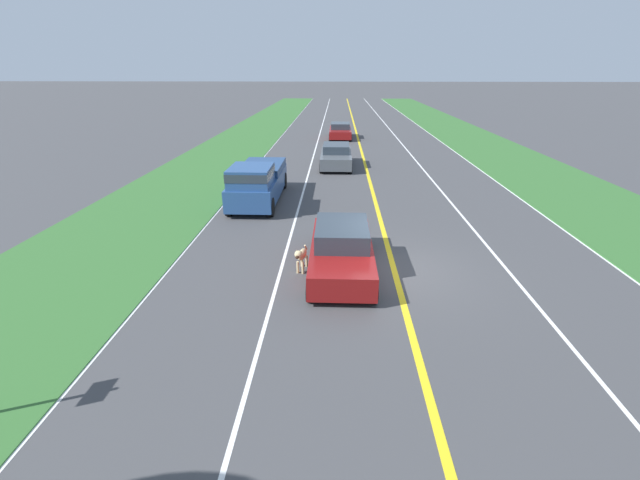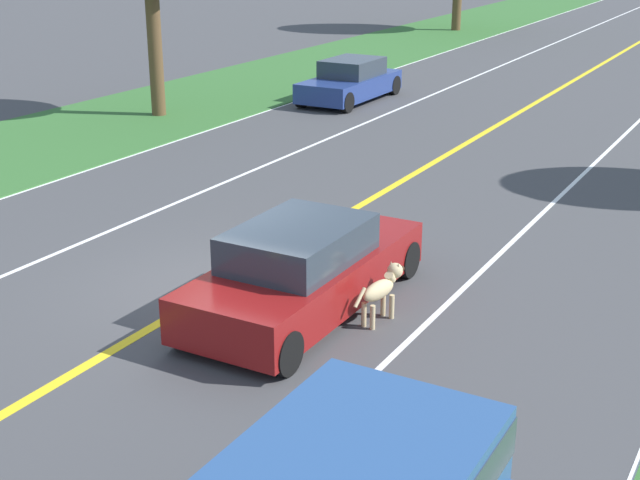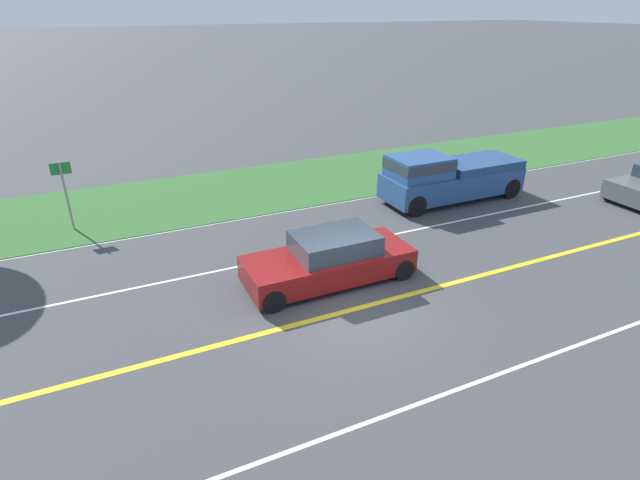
# 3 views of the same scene
# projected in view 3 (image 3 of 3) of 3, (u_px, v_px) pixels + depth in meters

# --- Properties ---
(ground_plane) EXTENTS (400.00, 400.00, 0.00)m
(ground_plane) POSITION_uv_depth(u_px,v_px,m) (356.00, 309.00, 12.87)
(ground_plane) COLOR #424244
(centre_divider_line) EXTENTS (0.18, 160.00, 0.01)m
(centre_divider_line) POSITION_uv_depth(u_px,v_px,m) (356.00, 309.00, 12.87)
(centre_divider_line) COLOR yellow
(centre_divider_line) RESTS_ON ground
(lane_edge_line_right) EXTENTS (0.14, 160.00, 0.01)m
(lane_edge_line_right) POSITION_uv_depth(u_px,v_px,m) (266.00, 215.00, 18.60)
(lane_edge_line_right) COLOR white
(lane_edge_line_right) RESTS_ON ground
(lane_dash_same_dir) EXTENTS (0.10, 160.00, 0.01)m
(lane_dash_same_dir) POSITION_uv_depth(u_px,v_px,m) (302.00, 253.00, 15.73)
(lane_dash_same_dir) COLOR white
(lane_dash_same_dir) RESTS_ON ground
(lane_dash_oncoming) EXTENTS (0.10, 160.00, 0.01)m
(lane_dash_oncoming) POSITION_uv_depth(u_px,v_px,m) (439.00, 396.00, 10.00)
(lane_dash_oncoming) COLOR white
(lane_dash_oncoming) RESTS_ON ground
(grass_verge_right) EXTENTS (6.00, 160.00, 0.03)m
(grass_verge_right) POSITION_uv_depth(u_px,v_px,m) (242.00, 190.00, 21.06)
(grass_verge_right) COLOR #33662D
(grass_verge_right) RESTS_ON ground
(ego_car) EXTENTS (1.89, 4.73, 1.41)m
(ego_car) POSITION_uv_depth(u_px,v_px,m) (330.00, 259.00, 13.94)
(ego_car) COLOR maroon
(ego_car) RESTS_ON ground
(dog) EXTENTS (0.38, 1.24, 0.84)m
(dog) POSITION_uv_depth(u_px,v_px,m) (305.00, 248.00, 14.91)
(dog) COLOR #D1B784
(dog) RESTS_ON ground
(pickup_truck) EXTENTS (2.01, 5.72, 1.96)m
(pickup_truck) POSITION_uv_depth(u_px,v_px,m) (447.00, 176.00, 19.60)
(pickup_truck) COLOR #284C84
(pickup_truck) RESTS_ON ground
(street_sign) EXTENTS (0.11, 0.64, 2.44)m
(street_sign) POSITION_uv_depth(u_px,v_px,m) (65.00, 187.00, 16.76)
(street_sign) COLOR gray
(street_sign) RESTS_ON ground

